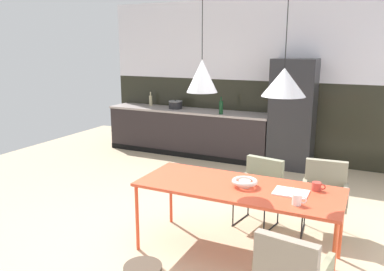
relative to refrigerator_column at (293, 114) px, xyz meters
name	(u,v)px	position (x,y,z in m)	size (l,w,h in m)	color
ground_plane	(174,237)	(-0.62, -3.17, -0.94)	(9.34, 9.34, 0.00)	tan
back_wall_splashback_dark	(262,120)	(-0.62, 0.36, -0.21)	(6.35, 0.12, 1.47)	black
back_wall_panel_upper	(266,40)	(-0.62, 0.36, 1.26)	(6.35, 0.12, 1.47)	silver
kitchen_counter	(188,132)	(-2.02, 0.00, -0.50)	(3.30, 0.63, 0.88)	black
refrigerator_column	(293,114)	(0.00, 0.00, 0.00)	(0.73, 0.60, 1.89)	#232326
dining_table	(238,190)	(0.12, -3.21, -0.24)	(2.00, 0.80, 0.74)	#DE4A2D
armchair_corner_seat	(260,184)	(0.12, -2.41, -0.45)	(0.56, 0.55, 0.78)	gray
armchair_facing_counter	(290,269)	(0.81, -4.04, -0.45)	(0.54, 0.53, 0.79)	gray
armchair_near_window	(325,189)	(0.84, -2.31, -0.43)	(0.52, 0.51, 0.82)	gray
fruit_bowl	(245,182)	(0.18, -3.20, -0.15)	(0.25, 0.25, 0.08)	silver
open_book	(291,192)	(0.63, -3.17, -0.20)	(0.31, 0.24, 0.02)	white
mug_white_ceramic	(297,199)	(0.73, -3.42, -0.15)	(0.12, 0.08, 0.10)	white
mug_glass_clear	(317,186)	(0.83, -3.00, -0.16)	(0.13, 0.09, 0.08)	#B23D33
cooking_pot	(176,105)	(-2.29, 0.00, 0.02)	(0.27, 0.27, 0.18)	black
bottle_wine_green	(221,107)	(-1.24, -0.20, 0.07)	(0.07, 0.07, 0.32)	#0F3319
bottle_oil_tall	(151,100)	(-2.95, 0.16, 0.05)	(0.07, 0.07, 0.28)	tan
pendant_lamp_over_table_near	(202,76)	(-0.28, -3.20, 0.86)	(0.30, 0.30, 1.24)	black
pendant_lamp_over_table_far	(284,82)	(0.52, -3.22, 0.83)	(0.39, 0.39, 1.23)	black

